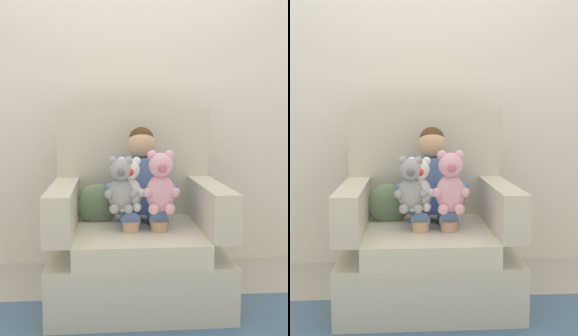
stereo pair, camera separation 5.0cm
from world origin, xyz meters
TOP-DOWN VIEW (x-y plane):
  - ground_plane at (0.00, 0.00)m, footprint 8.00×8.00m
  - back_wall at (0.00, 0.75)m, footprint 6.00×0.10m
  - armchair at (0.00, 0.06)m, footprint 0.99×0.90m
  - seated_child at (0.04, 0.07)m, footprint 0.45×0.39m
  - plush_white at (-0.05, -0.05)m, footprint 0.18×0.15m
  - plush_pink at (0.12, -0.13)m, footprint 0.21×0.17m
  - plush_grey at (-0.10, -0.10)m, footprint 0.19×0.15m
  - throw_pillow at (-0.23, 0.17)m, footprint 0.27×0.14m

SIDE VIEW (x-z plane):
  - ground_plane at x=0.00m, z-range 0.00..0.00m
  - armchair at x=0.00m, z-range -0.22..0.92m
  - throw_pillow at x=-0.23m, z-range 0.41..0.67m
  - seated_child at x=0.04m, z-range 0.24..1.06m
  - plush_white at x=-0.05m, z-range 0.54..0.84m
  - plush_grey at x=-0.10m, z-range 0.54..0.85m
  - plush_pink at x=0.12m, z-range 0.53..0.88m
  - back_wall at x=0.00m, z-range 0.00..2.60m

